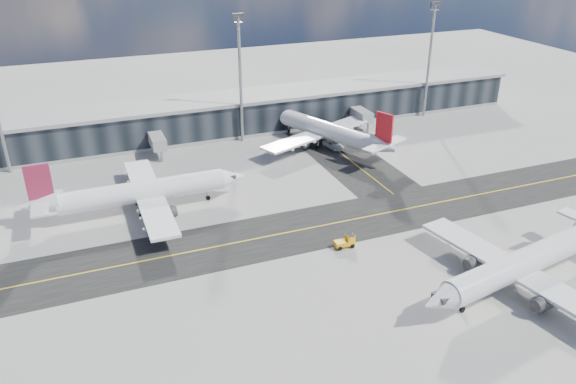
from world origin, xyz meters
name	(u,v)px	position (x,y,z in m)	size (l,w,h in m)	color
ground	(330,237)	(0.00, 0.00, 0.00)	(300.00, 300.00, 0.00)	gray
taxiway_lanes	(324,205)	(3.91, 10.74, 0.01)	(180.00, 63.00, 0.03)	black
terminal_concourse	(234,115)	(0.04, 54.93, 4.09)	(152.00, 19.80, 8.80)	black
floodlight_masts	(240,75)	(0.00, 48.00, 15.61)	(102.50, 0.70, 28.90)	gray
airliner_af	(140,192)	(-27.32, 20.62, 3.76)	(38.25, 32.51, 11.38)	white
airliner_redtail	(326,130)	(16.64, 37.57, 3.83)	(32.49, 37.57, 11.60)	white
airliner_near	(526,262)	(19.64, -21.90, 3.75)	(38.21, 32.75, 11.35)	silver
baggage_tug	(346,241)	(1.01, -3.61, 1.01)	(3.26, 1.73, 2.02)	#FFA70D
service_van	(334,145)	(17.79, 35.80, 0.80)	(2.64, 5.73, 1.59)	white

